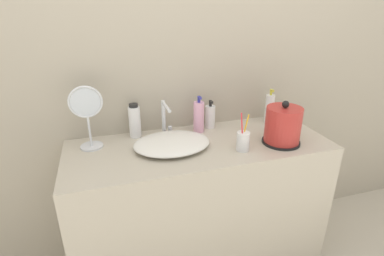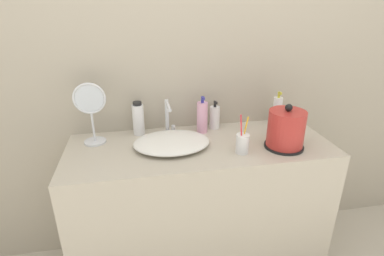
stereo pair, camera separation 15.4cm
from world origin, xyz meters
The scene contains 11 objects.
wall_back centered at (0.00, 0.55, 1.30)m, with size 6.00×0.04×2.60m.
vanity_counter centered at (0.00, 0.27, 0.41)m, with size 1.40×0.53×0.82m.
sink_basin centered at (-0.15, 0.27, 0.85)m, with size 0.40×0.31×0.05m.
faucet centered at (-0.15, 0.44, 0.94)m, with size 0.06×0.17×0.20m.
electric_kettle centered at (0.42, 0.16, 0.92)m, with size 0.20×0.20×0.24m.
toothbrush_cup centered at (0.19, 0.14, 0.87)m, with size 0.07×0.07×0.20m.
lotion_bottle centered at (0.51, 0.44, 0.91)m, with size 0.05×0.05×0.21m.
shampoo_bottle centered at (0.05, 0.43, 0.91)m, with size 0.06×0.06×0.22m.
mouthwash_bottle centered at (-0.31, 0.47, 0.91)m, with size 0.06×0.06×0.19m.
hand_cream_bottle centered at (0.13, 0.47, 0.89)m, with size 0.06×0.06×0.17m.
vanity_mirror centered at (-0.55, 0.40, 1.00)m, with size 0.17×0.12×0.33m.
Camera 2 is at (-0.32, -1.13, 1.52)m, focal length 28.00 mm.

